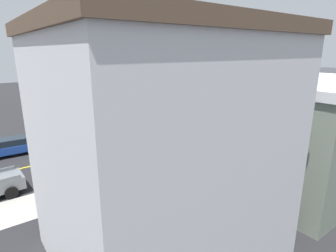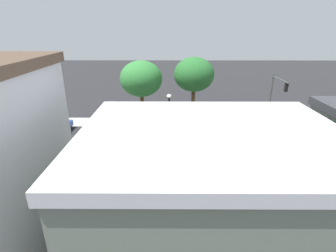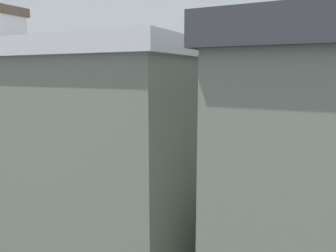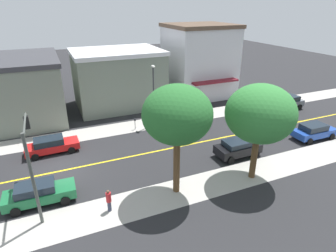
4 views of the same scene
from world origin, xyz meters
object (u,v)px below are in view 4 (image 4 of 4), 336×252
at_px(fire_hydrant, 54,140).
at_px(street_lamp, 154,89).
at_px(blue_sedan_right_curb, 314,131).
at_px(street_tree_right_corner, 177,115).
at_px(traffic_light_mast, 30,156).
at_px(grey_pickup_truck, 284,103).
at_px(pedestrian_red_shirt, 109,200).
at_px(street_tree_left_near, 260,114).
at_px(pedestrian_green_shirt, 186,109).
at_px(red_sedan_left_curb, 51,145).
at_px(pedestrian_white_shirt, 193,106).
at_px(parking_meter, 135,122).
at_px(black_sedan_right_curb, 238,148).
at_px(silver_sedan_left_curb, 187,121).
at_px(small_dog, 199,110).
at_px(pedestrian_blue_shirt, 177,114).
at_px(green_sedan_right_curb, 39,193).

height_order(fire_hydrant, street_lamp, street_lamp).
bearing_deg(fire_hydrant, blue_sedan_right_curb, 69.47).
distance_m(street_lamp, blue_sedan_right_curb, 17.28).
bearing_deg(street_tree_right_corner, traffic_light_mast, -99.92).
bearing_deg(grey_pickup_truck, pedestrian_red_shirt, -160.00).
bearing_deg(street_tree_left_near, street_tree_right_corner, -96.68).
bearing_deg(grey_pickup_truck, fire_hydrant, 174.50).
bearing_deg(pedestrian_green_shirt, blue_sedan_right_curb, -154.39).
height_order(traffic_light_mast, pedestrian_green_shirt, traffic_light_mast).
height_order(red_sedan_left_curb, pedestrian_white_shirt, pedestrian_white_shirt).
bearing_deg(parking_meter, pedestrian_red_shirt, -24.72).
xyz_separation_m(pedestrian_red_shirt, pedestrian_white_shirt, (-14.00, 13.80, 0.09)).
bearing_deg(pedestrian_white_shirt, street_tree_right_corner, 54.96).
bearing_deg(street_lamp, fire_hydrant, -86.76).
xyz_separation_m(red_sedan_left_curb, black_sedan_right_curb, (7.36, 15.46, 0.03)).
relative_size(street_tree_right_corner, traffic_light_mast, 1.29).
distance_m(red_sedan_left_curb, grey_pickup_truck, 28.33).
bearing_deg(parking_meter, street_lamp, 99.45).
xyz_separation_m(street_lamp, silver_sedan_left_curb, (2.42, 3.03, -3.38)).
bearing_deg(traffic_light_mast, grey_pickup_truck, -73.82).
xyz_separation_m(street_tree_left_near, black_sedan_right_curb, (-3.28, 0.95, -4.61)).
height_order(blue_sedan_right_curb, grey_pickup_truck, grey_pickup_truck).
xyz_separation_m(fire_hydrant, parking_meter, (-0.21, 8.44, 0.46)).
relative_size(parking_meter, grey_pickup_truck, 0.22).
xyz_separation_m(red_sedan_left_curb, blue_sedan_right_curb, (7.42, 24.89, 0.03)).
distance_m(fire_hydrant, small_dog, 17.52).
relative_size(black_sedan_right_curb, grey_pickup_truck, 0.73).
bearing_deg(grey_pickup_truck, pedestrian_white_shirt, 160.01).
height_order(fire_hydrant, traffic_light_mast, traffic_light_mast).
relative_size(traffic_light_mast, pedestrian_red_shirt, 3.82).
bearing_deg(traffic_light_mast, street_tree_right_corner, -99.92).
relative_size(pedestrian_red_shirt, pedestrian_blue_shirt, 1.04).
bearing_deg(traffic_light_mast, parking_meter, -43.58).
bearing_deg(traffic_light_mast, pedestrian_white_shirt, -55.96).
bearing_deg(small_dog, silver_sedan_left_curb, 43.00).
bearing_deg(small_dog, pedestrian_red_shirt, 40.11).
bearing_deg(pedestrian_blue_shirt, street_tree_right_corner, 67.47).
bearing_deg(traffic_light_mast, silver_sedan_left_curb, -61.49).
height_order(street_tree_right_corner, street_lamp, street_tree_right_corner).
bearing_deg(pedestrian_white_shirt, black_sedan_right_curb, 80.01).
bearing_deg(street_lamp, green_sedan_right_curb, -51.36).
xyz_separation_m(street_tree_right_corner, blue_sedan_right_curb, (-2.46, 16.73, -5.26)).
distance_m(green_sedan_right_curb, small_dog, 21.85).
height_order(parking_meter, pedestrian_green_shirt, pedestrian_green_shirt).
bearing_deg(street_tree_right_corner, grey_pickup_truck, 116.73).
xyz_separation_m(silver_sedan_left_curb, pedestrian_red_shirt, (10.10, -11.01, 0.07)).
bearing_deg(grey_pickup_truck, parking_meter, 172.55).
relative_size(red_sedan_left_curb, blue_sedan_right_curb, 1.03).
distance_m(street_tree_left_near, green_sedan_right_curb, 16.65).
bearing_deg(pedestrian_white_shirt, grey_pickup_truck, 159.74).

